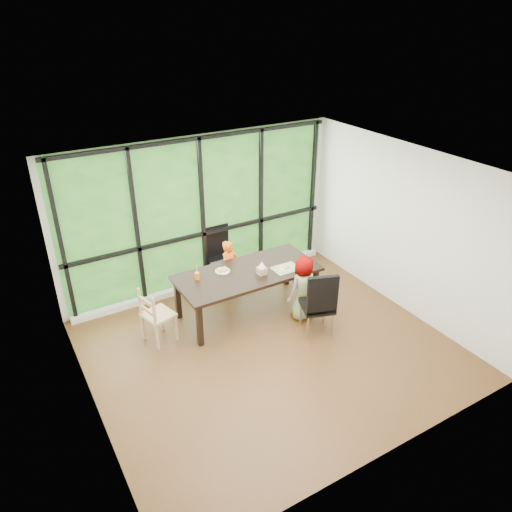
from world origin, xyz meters
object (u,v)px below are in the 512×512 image
Objects in this scene: tissue_box at (262,271)px; child_toddler at (230,269)px; dining_table at (248,292)px; orange_cup at (197,276)px; chair_interior_leather at (317,301)px; green_cup at (306,262)px; plate_far at (223,271)px; child_older at (303,288)px; chair_window_leather at (221,257)px; plate_near at (286,268)px; chair_end_beech at (158,315)px.

child_toddler is at bearing 101.32° from tissue_box.
orange_cup is (-0.78, 0.19, 0.43)m from dining_table.
chair_interior_leather is 1.75m from child_toddler.
plate_far is at bearing 157.71° from green_cup.
orange_cup is 0.86× the size of green_cup.
child_toddler is 1.38m from child_older.
chair_interior_leather reaches higher than child_toddler.
chair_window_leather reaches higher than plate_far.
plate_far is at bearing 2.68° from orange_cup.
plate_near is at bearing -67.18° from chair_interior_leather.
chair_window_leather is 7.95× the size of green_cup.
chair_end_beech is 1.72m from tissue_box.
child_toddler is 0.87m from tissue_box.
chair_interior_leather is at bearing -129.93° from chair_end_beech.
orange_cup is (-0.83, -0.84, 0.27)m from chair_window_leather.
green_cup is at bearing -112.14° from chair_end_beech.
child_toddler is 7.52× the size of green_cup.
dining_table is at bearing -105.04° from chair_end_beech.
green_cup is (0.92, -0.31, 0.44)m from dining_table.
green_cup is at bearing -139.17° from child_older.
tissue_box reaches higher than plate_far.
child_toddler is (-0.64, 1.63, -0.03)m from chair_interior_leather.
chair_end_beech is 2.27m from child_older.
plate_near is at bearing -24.59° from plate_far.
plate_far is at bearing -45.19° from child_older.
orange_cup is at bearing -91.02° from chair_end_beech.
tissue_box is (0.16, -0.18, 0.43)m from dining_table.
child_older reaches higher than dining_table.
chair_window_leather reaches higher than plate_near.
chair_window_leather is at bearing 123.33° from green_cup.
dining_table is at bearing -47.96° from child_older.
child_older is 0.46m from green_cup.
chair_interior_leather is 5.26× the size of plate_near.
orange_cup is at bearing -177.32° from plate_far.
chair_interior_leather is 2.38m from chair_end_beech.
child_toddler is (0.00, 0.62, 0.14)m from dining_table.
chair_interior_leather is 1.20× the size of chair_end_beech.
green_cup reaches higher than plate_far.
plate_far is (1.18, 0.20, 0.31)m from chair_end_beech.
chair_window_leather is 1.23m from tissue_box.
tissue_box is (-0.76, 0.13, -0.01)m from green_cup.
child_toddler is 4.32× the size of plate_far.
chair_window_leather is 8.05× the size of tissue_box.
chair_interior_leather is at bearing -86.42° from plate_near.
plate_near is at bearing -84.67° from child_older.
child_older is at bearing -40.66° from dining_table.
orange_cup reaches higher than tissue_box.
chair_interior_leather is (0.60, -2.03, 0.00)m from chair_window_leather.
green_cup is (0.28, 0.70, 0.28)m from chair_interior_leather.
chair_interior_leather reaches higher than plate_near.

